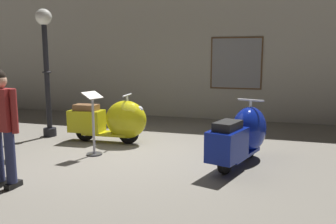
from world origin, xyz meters
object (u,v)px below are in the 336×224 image
object	(u,v)px
scooter_0	(114,121)
lamppost	(46,59)
visitor_0	(1,121)
info_stanchion	(94,129)
scooter_1	(243,135)

from	to	relation	value
scooter_0	lamppost	xyz separation A→B (m)	(-1.62, 0.13, 1.24)
scooter_0	lamppost	world-z (taller)	lamppost
visitor_0	info_stanchion	bearing A→B (deg)	-8.51
scooter_1	lamppost	world-z (taller)	lamppost
lamppost	info_stanchion	world-z (taller)	lamppost
lamppost	info_stanchion	size ratio (longest dim) A/B	2.41
lamppost	visitor_0	bearing A→B (deg)	-65.33
info_stanchion	visitor_0	bearing A→B (deg)	-102.19
scooter_0	visitor_0	distance (m)	2.73
lamppost	info_stanchion	bearing A→B (deg)	-32.06
lamppost	visitor_0	size ratio (longest dim) A/B	1.72
visitor_0	info_stanchion	world-z (taller)	visitor_0
scooter_0	visitor_0	world-z (taller)	visitor_0
scooter_0	scooter_1	xyz separation A→B (m)	(2.63, -0.60, 0.01)
scooter_0	visitor_0	bearing A→B (deg)	-99.78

